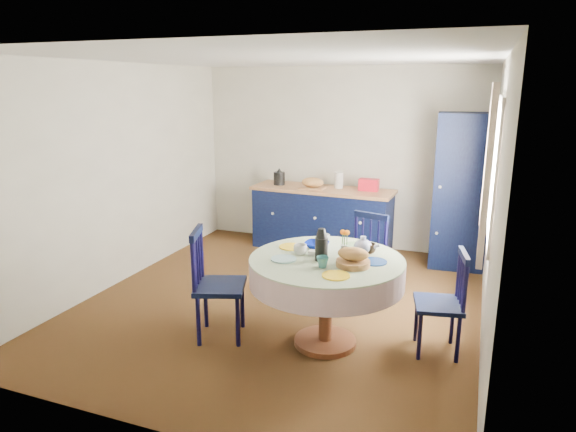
# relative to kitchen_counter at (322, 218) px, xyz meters

# --- Properties ---
(floor) EXTENTS (4.50, 4.50, 0.00)m
(floor) POSITION_rel_kitchen_counter_xyz_m (0.15, -1.90, -0.45)
(floor) COLOR black
(floor) RESTS_ON ground
(ceiling) EXTENTS (4.50, 4.50, 0.00)m
(ceiling) POSITION_rel_kitchen_counter_xyz_m (0.15, -1.90, 2.05)
(ceiling) COLOR white
(ceiling) RESTS_ON wall_back
(wall_back) EXTENTS (4.00, 0.02, 2.50)m
(wall_back) POSITION_rel_kitchen_counter_xyz_m (0.15, 0.35, 0.80)
(wall_back) COLOR silver
(wall_back) RESTS_ON floor
(wall_left) EXTENTS (0.02, 4.50, 2.50)m
(wall_left) POSITION_rel_kitchen_counter_xyz_m (-1.85, -1.90, 0.80)
(wall_left) COLOR silver
(wall_left) RESTS_ON floor
(wall_right) EXTENTS (0.02, 4.50, 2.50)m
(wall_right) POSITION_rel_kitchen_counter_xyz_m (2.15, -1.90, 0.80)
(wall_right) COLOR silver
(wall_right) RESTS_ON floor
(window) EXTENTS (0.10, 1.74, 1.45)m
(window) POSITION_rel_kitchen_counter_xyz_m (2.10, -1.60, 1.07)
(window) COLOR white
(window) RESTS_ON wall_right
(kitchen_counter) EXTENTS (1.97, 0.68, 1.11)m
(kitchen_counter) POSITION_rel_kitchen_counter_xyz_m (0.00, 0.00, 0.00)
(kitchen_counter) COLOR black
(kitchen_counter) RESTS_ON floor
(pantry_cabinet) EXTENTS (0.71, 0.54, 1.93)m
(pantry_cabinet) POSITION_rel_kitchen_counter_xyz_m (1.81, -0.05, 0.51)
(pantry_cabinet) COLOR black
(pantry_cabinet) RESTS_ON floor
(dining_table) EXTENTS (1.34, 1.34, 1.09)m
(dining_table) POSITION_rel_kitchen_counter_xyz_m (0.85, -2.60, 0.23)
(dining_table) COLOR #5B331A
(dining_table) RESTS_ON floor
(chair_left) EXTENTS (0.56, 0.58, 1.02)m
(chair_left) POSITION_rel_kitchen_counter_xyz_m (-0.14, -2.81, 0.07)
(chair_left) COLOR black
(chair_left) RESTS_ON floor
(chair_far) EXTENTS (0.52, 0.50, 0.96)m
(chair_far) POSITION_rel_kitchen_counter_xyz_m (0.95, -1.61, 0.03)
(chair_far) COLOR black
(chair_far) RESTS_ON floor
(chair_right) EXTENTS (0.47, 0.48, 0.92)m
(chair_right) POSITION_rel_kitchen_counter_xyz_m (1.81, -2.37, 0.01)
(chair_right) COLOR black
(chair_right) RESTS_ON floor
(mug_a) EXTENTS (0.12, 0.12, 0.09)m
(mug_a) POSITION_rel_kitchen_counter_xyz_m (0.60, -2.59, 0.41)
(mug_a) COLOR silver
(mug_a) RESTS_ON dining_table
(mug_b) EXTENTS (0.10, 0.10, 0.09)m
(mug_b) POSITION_rel_kitchen_counter_xyz_m (0.88, -2.83, 0.41)
(mug_b) COLOR #347475
(mug_b) RESTS_ON dining_table
(mug_c) EXTENTS (0.11, 0.11, 0.09)m
(mug_c) POSITION_rel_kitchen_counter_xyz_m (1.16, -2.34, 0.40)
(mug_c) COLOR black
(mug_c) RESTS_ON dining_table
(mug_d) EXTENTS (0.11, 0.11, 0.10)m
(mug_d) POSITION_rel_kitchen_counter_xyz_m (0.71, -2.24, 0.41)
(mug_d) COLOR silver
(mug_d) RESTS_ON dining_table
(cobalt_bowl) EXTENTS (0.22, 0.22, 0.05)m
(cobalt_bowl) POSITION_rel_kitchen_counter_xyz_m (0.67, -2.35, 0.39)
(cobalt_bowl) COLOR #03127E
(cobalt_bowl) RESTS_ON dining_table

